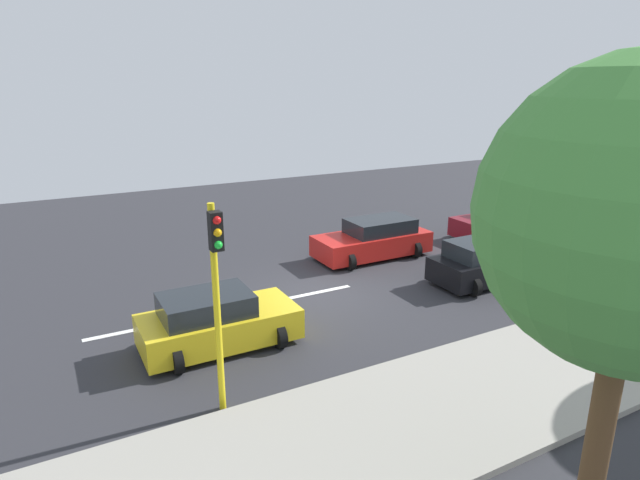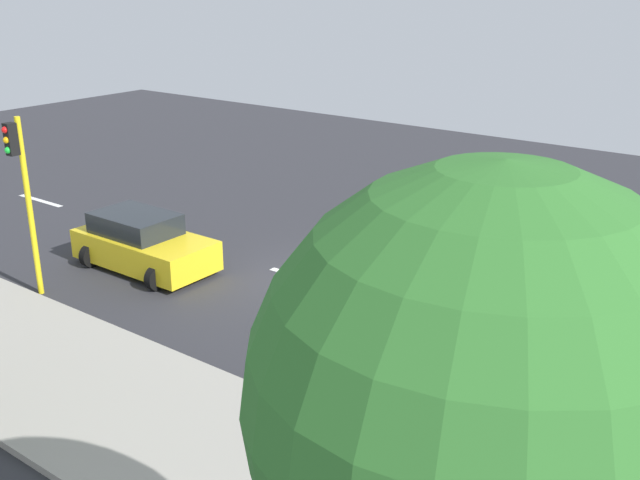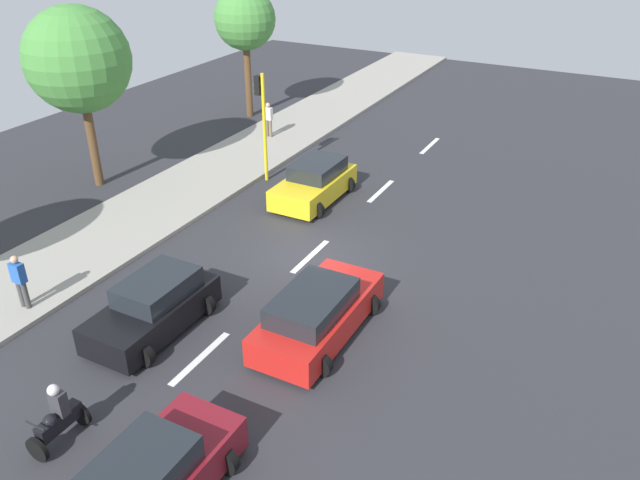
{
  "view_description": "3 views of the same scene",
  "coord_description": "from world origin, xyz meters",
  "px_view_note": "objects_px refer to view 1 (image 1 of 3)",
  "views": [
    {
      "loc": [
        14.44,
        -7.68,
        6.75
      ],
      "look_at": [
        -0.72,
        0.47,
        1.56
      ],
      "focal_mm": 29.96,
      "sensor_mm": 36.0,
      "label": 1
    },
    {
      "loc": [
        14.31,
        11.13,
        7.65
      ],
      "look_at": [
        -0.8,
        -0.14,
        0.84
      ],
      "focal_mm": 41.59,
      "sensor_mm": 36.0,
      "label": 2
    },
    {
      "loc": [
        -8.87,
        16.08,
        10.66
      ],
      "look_at": [
        -0.85,
        0.93,
        1.29
      ],
      "focal_mm": 35.65,
      "sensor_mm": 36.0,
      "label": 3
    }
  ],
  "objects_px": {
    "car_black": "(485,263)",
    "pedestrian_by_tree": "(613,284)",
    "car_yellow_cab": "(217,322)",
    "motorcycle": "(546,241)",
    "car_red": "(374,240)",
    "street_tree_north": "(638,217)",
    "car_maroon": "(499,221)",
    "traffic_light_corner": "(217,282)"
  },
  "relations": [
    {
      "from": "car_black",
      "to": "pedestrian_by_tree",
      "type": "xyz_separation_m",
      "value": [
        3.89,
        1.09,
        0.35
      ]
    },
    {
      "from": "car_yellow_cab",
      "to": "motorcycle",
      "type": "bearing_deg",
      "value": 94.44
    },
    {
      "from": "car_red",
      "to": "street_tree_north",
      "type": "relative_size",
      "value": 0.64
    },
    {
      "from": "car_maroon",
      "to": "pedestrian_by_tree",
      "type": "height_order",
      "value": "pedestrian_by_tree"
    },
    {
      "from": "car_black",
      "to": "car_maroon",
      "type": "bearing_deg",
      "value": 129.64
    },
    {
      "from": "motorcycle",
      "to": "traffic_light_corner",
      "type": "xyz_separation_m",
      "value": [
        3.89,
        -14.54,
        2.29
      ]
    },
    {
      "from": "car_maroon",
      "to": "motorcycle",
      "type": "relative_size",
      "value": 2.75
    },
    {
      "from": "car_red",
      "to": "car_black",
      "type": "height_order",
      "value": "same"
    },
    {
      "from": "car_black",
      "to": "motorcycle",
      "type": "xyz_separation_m",
      "value": [
        -0.91,
        4.18,
        -0.07
      ]
    },
    {
      "from": "car_yellow_cab",
      "to": "traffic_light_corner",
      "type": "xyz_separation_m",
      "value": [
        2.82,
        -0.77,
        2.22
      ]
    },
    {
      "from": "car_maroon",
      "to": "traffic_light_corner",
      "type": "relative_size",
      "value": 0.93
    },
    {
      "from": "pedestrian_by_tree",
      "to": "street_tree_north",
      "type": "height_order",
      "value": "street_tree_north"
    },
    {
      "from": "car_yellow_cab",
      "to": "pedestrian_by_tree",
      "type": "bearing_deg",
      "value": 70.71
    },
    {
      "from": "car_black",
      "to": "motorcycle",
      "type": "relative_size",
      "value": 2.56
    },
    {
      "from": "car_maroon",
      "to": "motorcycle",
      "type": "xyz_separation_m",
      "value": [
        2.96,
        -0.49,
        -0.07
      ]
    },
    {
      "from": "car_red",
      "to": "motorcycle",
      "type": "distance_m",
      "value": 6.81
    },
    {
      "from": "car_yellow_cab",
      "to": "street_tree_north",
      "type": "distance_m",
      "value": 10.12
    },
    {
      "from": "street_tree_north",
      "to": "motorcycle",
      "type": "bearing_deg",
      "value": 131.77
    },
    {
      "from": "car_yellow_cab",
      "to": "traffic_light_corner",
      "type": "bearing_deg",
      "value": -15.28
    },
    {
      "from": "car_maroon",
      "to": "pedestrian_by_tree",
      "type": "distance_m",
      "value": 8.56
    },
    {
      "from": "car_maroon",
      "to": "pedestrian_by_tree",
      "type": "relative_size",
      "value": 2.49
    },
    {
      "from": "traffic_light_corner",
      "to": "car_yellow_cab",
      "type": "bearing_deg",
      "value": 164.72
    },
    {
      "from": "car_maroon",
      "to": "traffic_light_corner",
      "type": "bearing_deg",
      "value": -65.49
    },
    {
      "from": "car_maroon",
      "to": "street_tree_north",
      "type": "xyz_separation_m",
      "value": [
        12.67,
        -11.37,
        4.4
      ]
    },
    {
      "from": "car_maroon",
      "to": "car_black",
      "type": "bearing_deg",
      "value": -50.36
    },
    {
      "from": "motorcycle",
      "to": "traffic_light_corner",
      "type": "height_order",
      "value": "traffic_light_corner"
    },
    {
      "from": "car_black",
      "to": "pedestrian_by_tree",
      "type": "distance_m",
      "value": 4.06
    },
    {
      "from": "traffic_light_corner",
      "to": "motorcycle",
      "type": "bearing_deg",
      "value": 105.0
    },
    {
      "from": "motorcycle",
      "to": "pedestrian_by_tree",
      "type": "height_order",
      "value": "pedestrian_by_tree"
    },
    {
      "from": "car_yellow_cab",
      "to": "traffic_light_corner",
      "type": "relative_size",
      "value": 0.9
    },
    {
      "from": "car_maroon",
      "to": "car_red",
      "type": "bearing_deg",
      "value": -92.0
    },
    {
      "from": "car_maroon",
      "to": "street_tree_north",
      "type": "height_order",
      "value": "street_tree_north"
    },
    {
      "from": "car_red",
      "to": "traffic_light_corner",
      "type": "bearing_deg",
      "value": -50.25
    },
    {
      "from": "car_yellow_cab",
      "to": "traffic_light_corner",
      "type": "distance_m",
      "value": 3.67
    },
    {
      "from": "car_yellow_cab",
      "to": "pedestrian_by_tree",
      "type": "xyz_separation_m",
      "value": [
        3.74,
        10.68,
        0.35
      ]
    },
    {
      "from": "pedestrian_by_tree",
      "to": "car_red",
      "type": "bearing_deg",
      "value": -159.83
    },
    {
      "from": "car_red",
      "to": "car_yellow_cab",
      "type": "bearing_deg",
      "value": -61.21
    },
    {
      "from": "street_tree_north",
      "to": "car_black",
      "type": "bearing_deg",
      "value": 142.73
    },
    {
      "from": "car_black",
      "to": "car_maroon",
      "type": "distance_m",
      "value": 6.07
    },
    {
      "from": "car_red",
      "to": "street_tree_north",
      "type": "height_order",
      "value": "street_tree_north"
    },
    {
      "from": "car_maroon",
      "to": "motorcycle",
      "type": "bearing_deg",
      "value": -9.42
    },
    {
      "from": "car_yellow_cab",
      "to": "car_maroon",
      "type": "distance_m",
      "value": 14.81
    }
  ]
}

